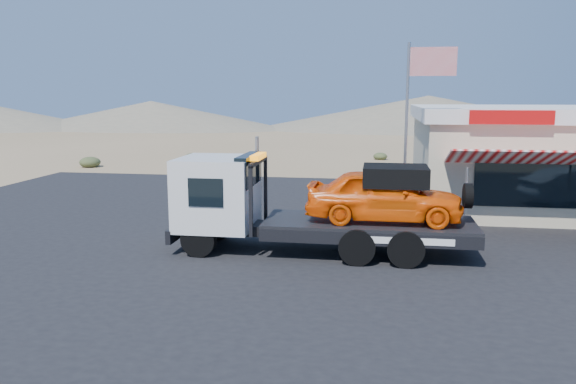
% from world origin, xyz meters
% --- Properties ---
extents(ground, '(120.00, 120.00, 0.00)m').
position_xyz_m(ground, '(0.00, 0.00, 0.00)').
color(ground, '#8D7450').
rests_on(ground, ground).
extents(asphalt_lot, '(32.00, 24.00, 0.02)m').
position_xyz_m(asphalt_lot, '(2.00, 3.00, 0.01)').
color(asphalt_lot, black).
rests_on(asphalt_lot, ground).
extents(tow_truck, '(8.21, 2.43, 2.74)m').
position_xyz_m(tow_truck, '(2.10, 1.02, 1.48)').
color(tow_truck, black).
rests_on(tow_truck, asphalt_lot).
extents(jerky_store, '(10.40, 9.97, 3.90)m').
position_xyz_m(jerky_store, '(10.50, 8.97, 1.99)').
color(jerky_store, beige).
rests_on(jerky_store, asphalt_lot).
extents(flagpole, '(1.55, 0.10, 6.00)m').
position_xyz_m(flagpole, '(4.93, 4.50, 3.76)').
color(flagpole, '#99999E').
rests_on(flagpole, asphalt_lot).
extents(distant_hills, '(126.00, 48.00, 4.20)m').
position_xyz_m(distant_hills, '(-9.77, 55.14, 1.89)').
color(distant_hills, '#726B59').
rests_on(distant_hills, ground).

